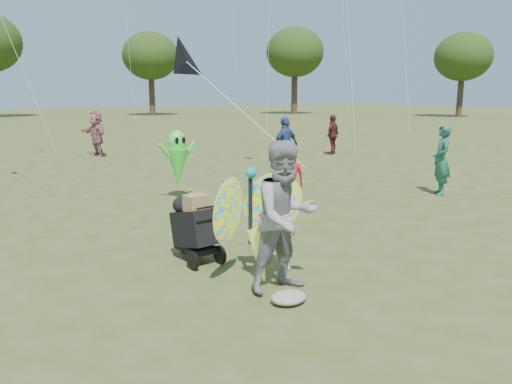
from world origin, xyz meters
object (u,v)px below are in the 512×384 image
(child_girl, at_px, (283,233))
(crowd_c, at_px, (285,145))
(alien_kite, at_px, (178,161))
(jogging_stroller, at_px, (194,223))
(crowd_f, at_px, (442,160))
(crowd_h, at_px, (333,135))
(crowd_a, at_px, (289,177))
(crowd_j, at_px, (96,133))
(butterfly_kite, at_px, (254,222))
(adult_man, at_px, (286,217))

(child_girl, bearing_deg, crowd_c, -148.48)
(alien_kite, bearing_deg, jogging_stroller, -112.20)
(alien_kite, bearing_deg, crowd_c, 19.91)
(child_girl, relative_size, jogging_stroller, 1.14)
(crowd_f, xyz_separation_m, jogging_stroller, (-7.75, -1.07, -0.31))
(crowd_c, bearing_deg, alien_kite, 9.31)
(child_girl, distance_m, crowd_h, 14.83)
(child_girl, height_order, crowd_h, crowd_h)
(crowd_a, xyz_separation_m, crowd_c, (2.90, 3.98, 0.21))
(crowd_j, height_order, jogging_stroller, crowd_j)
(crowd_j, bearing_deg, crowd_a, -5.53)
(crowd_a, bearing_deg, butterfly_kite, 66.18)
(butterfly_kite, height_order, alien_kite, alien_kite)
(crowd_a, bearing_deg, alien_kite, -32.09)
(adult_man, bearing_deg, alien_kite, 80.66)
(crowd_a, bearing_deg, adult_man, 71.90)
(child_girl, xyz_separation_m, crowd_a, (2.76, 3.42, 0.10))
(butterfly_kite, bearing_deg, crowd_h, 43.27)
(crowd_c, relative_size, crowd_j, 0.98)
(crowd_a, xyz_separation_m, alien_kite, (-1.77, 2.29, 0.25))
(crowd_c, bearing_deg, crowd_f, 93.48)
(crowd_a, relative_size, crowd_h, 0.85)
(butterfly_kite, bearing_deg, crowd_a, 46.01)
(child_girl, distance_m, crowd_j, 15.60)
(jogging_stroller, height_order, butterfly_kite, butterfly_kite)
(crowd_h, bearing_deg, adult_man, 21.99)
(crowd_f, bearing_deg, crowd_j, -120.30)
(child_girl, relative_size, adult_man, 0.61)
(butterfly_kite, bearing_deg, crowd_c, 50.07)
(crowd_c, bearing_deg, adult_man, 42.21)
(crowd_a, relative_size, crowd_f, 0.79)
(crowd_a, relative_size, jogging_stroller, 1.33)
(crowd_a, height_order, crowd_c, crowd_c)
(butterfly_kite, xyz_separation_m, alien_kite, (1.46, 5.63, 0.13))
(crowd_a, height_order, crowd_h, crowd_h)
(crowd_a, distance_m, crowd_h, 10.47)
(adult_man, height_order, crowd_f, adult_man)
(crowd_j, height_order, butterfly_kite, crowd_j)
(jogging_stroller, bearing_deg, crowd_h, 34.23)
(alien_kite, bearing_deg, crowd_j, 85.02)
(adult_man, distance_m, jogging_stroller, 1.89)
(child_girl, height_order, crowd_f, crowd_f)
(crowd_h, relative_size, crowd_j, 0.89)
(jogging_stroller, relative_size, alien_kite, 0.63)
(jogging_stroller, distance_m, butterfly_kite, 1.26)
(crowd_c, height_order, crowd_h, crowd_c)
(crowd_f, bearing_deg, crowd_a, -65.98)
(jogging_stroller, bearing_deg, adult_man, -79.90)
(butterfly_kite, bearing_deg, crowd_f, 17.00)
(adult_man, bearing_deg, crowd_a, 54.53)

